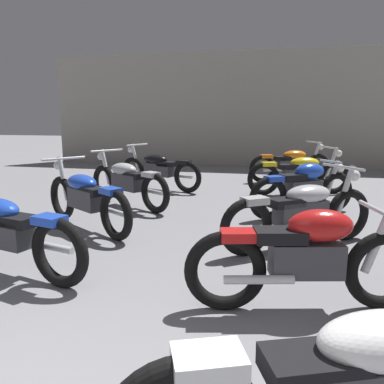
{
  "coord_description": "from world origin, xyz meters",
  "views": [
    {
      "loc": [
        1.18,
        -0.66,
        1.56
      ],
      "look_at": [
        0.0,
        4.48,
        0.55
      ],
      "focal_mm": 36.63,
      "sensor_mm": 36.0,
      "label": 1
    }
  ],
  "objects": [
    {
      "name": "motorcycle_right_row_3",
      "position": [
        1.55,
        5.72,
        0.46
      ],
      "size": [
        1.68,
        1.21,
        0.88
      ],
      "color": "black",
      "rests_on": "ground"
    },
    {
      "name": "motorcycle_left_row_3",
      "position": [
        -1.47,
        5.74,
        0.45
      ],
      "size": [
        1.91,
        1.23,
        0.97
      ],
      "color": "black",
      "rests_on": "ground"
    },
    {
      "name": "motorcycle_left_row_2",
      "position": [
        -1.49,
        4.26,
        0.45
      ],
      "size": [
        1.88,
        1.28,
        0.97
      ],
      "color": "black",
      "rests_on": "ground"
    },
    {
      "name": "motorcycle_right_row_5",
      "position": [
        1.41,
        9.23,
        0.45
      ],
      "size": [
        1.98,
        1.13,
        0.97
      ],
      "color": "black",
      "rests_on": "ground"
    },
    {
      "name": "motorcycle_right_row_4",
      "position": [
        1.56,
        7.53,
        0.45
      ],
      "size": [
        2.08,
        0.95,
        0.97
      ],
      "color": "black",
      "rests_on": "ground"
    },
    {
      "name": "motorcycle_right_row_2",
      "position": [
        1.44,
        4.09,
        0.45
      ],
      "size": [
        1.82,
        1.37,
        0.97
      ],
      "color": "black",
      "rests_on": "ground"
    },
    {
      "name": "motorcycle_left_row_4",
      "position": [
        -1.43,
        7.45,
        0.45
      ],
      "size": [
        2.07,
        0.97,
        0.97
      ],
      "color": "black",
      "rests_on": "ground"
    },
    {
      "name": "back_wall",
      "position": [
        0.0,
        12.06,
        1.8
      ],
      "size": [
        12.94,
        0.24,
        3.6
      ],
      "primitive_type": "cube",
      "color": "#9E998E",
      "rests_on": "ground"
    },
    {
      "name": "motorcycle_right_row_1",
      "position": [
        1.42,
        2.47,
        0.46
      ],
      "size": [
        1.94,
        0.67,
        0.88
      ],
      "color": "black",
      "rests_on": "ground"
    },
    {
      "name": "motorcycle_left_row_1",
      "position": [
        -1.51,
        2.59,
        0.45
      ],
      "size": [
        2.13,
        0.8,
        0.97
      ],
      "color": "black",
      "rests_on": "ground"
    }
  ]
}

